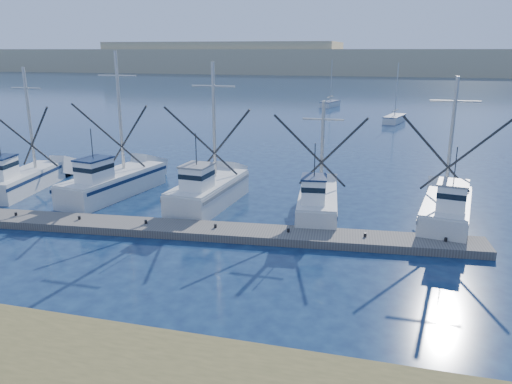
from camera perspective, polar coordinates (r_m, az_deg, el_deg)
ground at (r=20.04m, az=2.50°, el=-13.24°), size 500.00×500.00×0.00m
floating_dock at (r=27.96m, az=-8.64°, el=-4.22°), size 32.37×5.14×0.43m
dune_ridge at (r=227.18m, az=14.62°, el=14.26°), size 360.00×60.00×10.00m
trawler_fleet at (r=32.20m, az=-5.63°, el=-0.01°), size 31.83×8.92×9.71m
sailboat_near at (r=72.63m, az=15.54°, el=8.04°), size 3.16×5.83×8.10m
sailboat_far at (r=90.82m, az=8.47°, el=9.93°), size 3.12×5.72×8.10m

